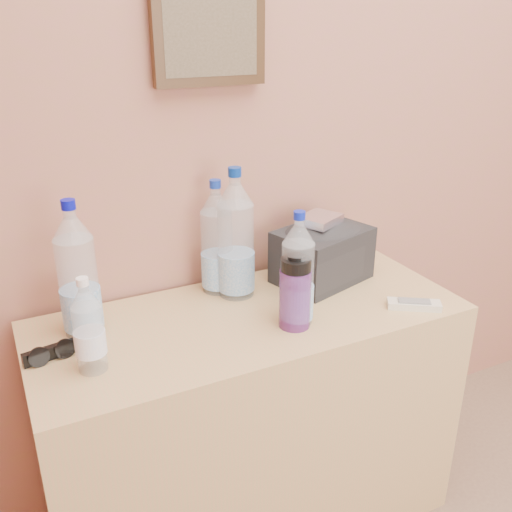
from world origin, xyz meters
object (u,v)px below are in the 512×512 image
Objects in this scene: nalgene_bottle at (295,292)px; foil_packet at (320,219)px; pet_large_d at (298,275)px; sunglasses at (51,353)px; dresser at (251,423)px; toiletry_bag at (322,252)px; ac_remote at (414,305)px; pet_large_c at (217,243)px; pet_large_a at (78,276)px; pet_large_b at (236,241)px; pet_small at (89,330)px.

foil_packet is at bearing 46.28° from nalgene_bottle.
sunglasses is at bearing 170.47° from pet_large_d.
toiletry_bag reaches higher than dresser.
pet_large_d is (0.09, -0.09, 0.49)m from dresser.
ac_remote is (0.41, -0.16, 0.37)m from dresser.
sunglasses is at bearing -161.54° from pet_large_c.
toiletry_bag is at bearing 148.79° from ac_remote.
ac_remote is at bearing -18.05° from pet_large_a.
pet_large_d is 0.35m from ac_remote.
pet_large_a is (-0.41, 0.10, 0.51)m from dresser.
pet_small is at bearing -155.83° from pet_large_b.
pet_large_b is 0.51m from ac_remote.
toiletry_bag is (0.27, -0.03, -0.07)m from pet_large_b.
pet_large_c is 0.56m from ac_remote.
sunglasses is (-0.58, 0.12, -0.08)m from nalgene_bottle.
sunglasses is at bearing -157.92° from ac_remote.
pet_small reaches higher than foil_packet.
pet_large_b is 1.63× the size of pet_small.
sunglasses is at bearing -135.95° from pet_large_a.
pet_large_a reaches higher than dresser.
ac_remote is at bearing -21.58° from dresser.
pet_large_d is at bearing -20.83° from pet_large_a.
dresser is 9.02× the size of sunglasses.
pet_large_d is 2.36× the size of sunglasses.
sunglasses is 0.90× the size of ac_remote.
sunglasses is (-0.09, -0.09, -0.14)m from pet_large_a.
ac_remote is (0.82, -0.27, -0.14)m from pet_large_a.
pet_large_a is at bearing -179.99° from foil_packet.
foil_packet is (-0.14, 0.27, 0.18)m from ac_remote.
pet_small reaches higher than dresser.
sunglasses is 1.12× the size of foil_packet.
pet_large_b is 1.88× the size of nalgene_bottle.
dresser is 0.53m from pet_large_c.
dresser is 0.62m from foil_packet.
pet_large_c is 0.30m from foil_packet.
dresser is 5.09× the size of pet_small.
nalgene_bottle is 0.29m from toiletry_bag.
pet_small is (-0.42, -0.07, 0.46)m from dresser.
pet_small reaches higher than sunglasses.
pet_large_c is 1.45× the size of pet_small.
pet_large_c reaches higher than sunglasses.
foil_packet is (0.29, -0.07, 0.05)m from pet_large_c.
foil_packet is (0.68, 0.00, 0.04)m from pet_large_a.
pet_large_a reaches higher than pet_large_d.
dresser is 0.54m from pet_large_b.
pet_large_c reaches higher than toiletry_bag.
pet_small is at bearing -94.83° from pet_large_a.
foil_packet reaches higher than ac_remote.
pet_large_b is 2.59× the size of ac_remote.
nalgene_bottle is (0.06, -0.23, -0.07)m from pet_large_b.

